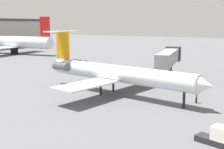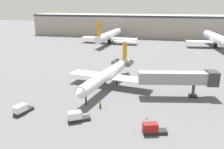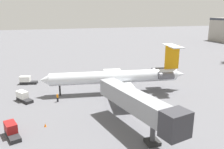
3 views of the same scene
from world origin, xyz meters
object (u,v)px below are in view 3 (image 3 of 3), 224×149
at_px(ground_crew_marshaller, 58,98).
at_px(traffic_cone_near, 45,125).
at_px(regional_jet, 119,76).
at_px(baggage_tug_trailing, 27,81).
at_px(baggage_tug_spare, 12,131).
at_px(jet_bridge, 141,105).
at_px(baggage_tug_lead, 23,97).

xyz_separation_m(ground_crew_marshaller, traffic_cone_near, (9.72, -2.71, -0.58)).
bearing_deg(regional_jet, baggage_tug_trailing, -123.12).
height_order(ground_crew_marshaller, baggage_tug_spare, baggage_tug_spare).
bearing_deg(baggage_tug_spare, regional_jet, 121.32).
relative_size(jet_bridge, baggage_tug_trailing, 4.19).
bearing_deg(regional_jet, baggage_tug_lead, -93.28).
distance_m(baggage_tug_trailing, baggage_tug_spare, 25.14).
distance_m(regional_jet, jet_bridge, 18.02).
bearing_deg(traffic_cone_near, baggage_tug_spare, -73.58).
distance_m(jet_bridge, baggage_tug_spare, 18.50).
relative_size(ground_crew_marshaller, traffic_cone_near, 3.07).
relative_size(ground_crew_marshaller, baggage_tug_lead, 0.41).
bearing_deg(baggage_tug_trailing, ground_crew_marshaller, 23.42).
relative_size(regional_jet, baggage_tug_lead, 7.58).
height_order(baggage_tug_trailing, baggage_tug_spare, same).
bearing_deg(regional_jet, ground_crew_marshaller, -83.83).
relative_size(baggage_tug_spare, traffic_cone_near, 7.70).
xyz_separation_m(regional_jet, baggage_tug_spare, (12.50, -20.54, -2.74)).
height_order(jet_bridge, baggage_tug_spare, jet_bridge).
xyz_separation_m(ground_crew_marshaller, baggage_tug_spare, (11.06, -7.29, -0.02)).
height_order(baggage_tug_lead, traffic_cone_near, baggage_tug_lead).
distance_m(regional_jet, baggage_tug_lead, 19.83).
bearing_deg(ground_crew_marshaller, baggage_tug_spare, -33.37).
bearing_deg(regional_jet, baggage_tug_spare, -58.68).
bearing_deg(baggage_tug_trailing, jet_bridge, 28.06).
xyz_separation_m(regional_jet, baggage_tug_lead, (-1.12, -19.61, -2.74)).
bearing_deg(jet_bridge, baggage_tug_spare, -106.73).
distance_m(baggage_tug_trailing, traffic_cone_near, 24.01).
height_order(jet_bridge, baggage_tug_lead, jet_bridge).
relative_size(baggage_tug_trailing, traffic_cone_near, 7.69).
height_order(regional_jet, traffic_cone_near, regional_jet).
bearing_deg(regional_jet, traffic_cone_near, -55.07).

